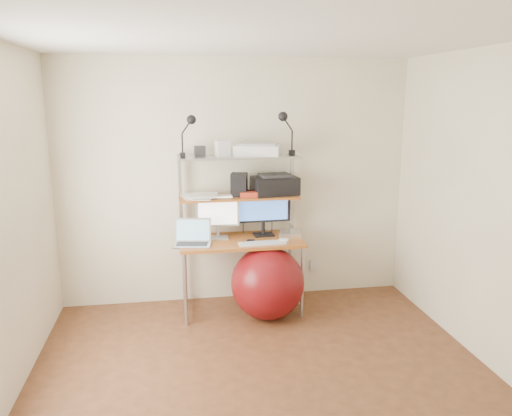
# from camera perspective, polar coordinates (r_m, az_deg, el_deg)

# --- Properties ---
(room) EXTENTS (3.60, 3.60, 3.60)m
(room) POSITION_cam_1_polar(r_m,az_deg,el_deg) (3.41, 1.50, -2.13)
(room) COLOR brown
(room) RESTS_ON ground
(computer_desk) EXTENTS (1.20, 0.60, 1.57)m
(computer_desk) POSITION_cam_1_polar(r_m,az_deg,el_deg) (4.92, -1.84, -1.01)
(computer_desk) COLOR #A65620
(computer_desk) RESTS_ON ground
(desktop) EXTENTS (1.20, 0.60, 0.00)m
(desktop) POSITION_cam_1_polar(r_m,az_deg,el_deg) (4.91, -1.73, -3.62)
(desktop) COLOR #A65620
(desktop) RESTS_ON computer_desk
(mid_shelf) EXTENTS (1.18, 0.34, 0.00)m
(mid_shelf) POSITION_cam_1_polar(r_m,az_deg,el_deg) (4.94, -1.96, 1.38)
(mid_shelf) COLOR #A65620
(mid_shelf) RESTS_ON computer_desk
(top_shelf) EXTENTS (1.18, 0.34, 0.00)m
(top_shelf) POSITION_cam_1_polar(r_m,az_deg,el_deg) (4.88, -2.00, 5.99)
(top_shelf) COLOR #A8A8AC
(top_shelf) RESTS_ON computer_desk
(floor) EXTENTS (3.60, 3.60, 0.00)m
(floor) POSITION_cam_1_polar(r_m,az_deg,el_deg) (3.92, 1.39, -20.09)
(floor) COLOR brown
(floor) RESTS_ON ground
(wall_outlet) EXTENTS (0.08, 0.01, 0.12)m
(wall_outlet) POSITION_cam_1_polar(r_m,az_deg,el_deg) (5.54, 6.62, -6.57)
(wall_outlet) COLOR silver
(wall_outlet) RESTS_ON room
(monitor_silver) EXTENTS (0.43, 0.15, 0.47)m
(monitor_silver) POSITION_cam_1_polar(r_m,az_deg,el_deg) (4.91, -4.40, -0.61)
(monitor_silver) COLOR #ADADB1
(monitor_silver) RESTS_ON desktop
(monitor_black) EXTENTS (0.55, 0.16, 0.55)m
(monitor_black) POSITION_cam_1_polar(r_m,az_deg,el_deg) (5.01, 0.84, -0.02)
(monitor_black) COLOR black
(monitor_black) RESTS_ON desktop
(laptop) EXTENTS (0.38, 0.33, 0.30)m
(laptop) POSITION_cam_1_polar(r_m,az_deg,el_deg) (4.78, -7.26, -3.53)
(laptop) COLOR silver
(laptop) RESTS_ON desktop
(keyboard) EXTENTS (0.45, 0.15, 0.01)m
(keyboard) POSITION_cam_1_polar(r_m,az_deg,el_deg) (4.77, 0.71, -4.04)
(keyboard) COLOR silver
(keyboard) RESTS_ON desktop
(mouse) EXTENTS (0.10, 0.08, 0.02)m
(mouse) POSITION_cam_1_polar(r_m,az_deg,el_deg) (4.86, 3.19, -3.67)
(mouse) COLOR silver
(mouse) RESTS_ON desktop
(mac_mini) EXTENTS (0.27, 0.27, 0.04)m
(mac_mini) POSITION_cam_1_polar(r_m,az_deg,el_deg) (5.06, 3.97, -2.90)
(mac_mini) COLOR silver
(mac_mini) RESTS_ON desktop
(phone) EXTENTS (0.11, 0.15, 0.01)m
(phone) POSITION_cam_1_polar(r_m,az_deg,el_deg) (4.82, -0.69, -3.86)
(phone) COLOR black
(phone) RESTS_ON desktop
(printer) EXTENTS (0.48, 0.36, 0.21)m
(printer) POSITION_cam_1_polar(r_m,az_deg,el_deg) (5.00, 2.16, 2.67)
(printer) COLOR black
(printer) RESTS_ON mid_shelf
(nas_cube) EXTENTS (0.19, 0.19, 0.23)m
(nas_cube) POSITION_cam_1_polar(r_m,az_deg,el_deg) (4.92, -1.94, 2.69)
(nas_cube) COLOR black
(nas_cube) RESTS_ON mid_shelf
(red_box) EXTENTS (0.19, 0.13, 0.05)m
(red_box) POSITION_cam_1_polar(r_m,az_deg,el_deg) (4.89, -0.75, 1.59)
(red_box) COLOR red
(red_box) RESTS_ON mid_shelf
(scanner) EXTENTS (0.51, 0.41, 0.12)m
(scanner) POSITION_cam_1_polar(r_m,az_deg,el_deg) (4.92, 0.15, 6.71)
(scanner) COLOR silver
(scanner) RESTS_ON top_shelf
(box_white) EXTENTS (0.15, 0.13, 0.15)m
(box_white) POSITION_cam_1_polar(r_m,az_deg,el_deg) (4.82, -3.84, 6.79)
(box_white) COLOR silver
(box_white) RESTS_ON top_shelf
(box_grey) EXTENTS (0.11, 0.11, 0.10)m
(box_grey) POSITION_cam_1_polar(r_m,az_deg,el_deg) (4.88, -6.44, 6.49)
(box_grey) COLOR #2B2C2E
(box_grey) RESTS_ON top_shelf
(clip_lamp_left) EXTENTS (0.16, 0.09, 0.40)m
(clip_lamp_left) POSITION_cam_1_polar(r_m,az_deg,el_deg) (4.73, -7.61, 9.20)
(clip_lamp_left) COLOR black
(clip_lamp_left) RESTS_ON top_shelf
(clip_lamp_right) EXTENTS (0.17, 0.09, 0.42)m
(clip_lamp_right) POSITION_cam_1_polar(r_m,az_deg,el_deg) (4.87, 3.32, 9.60)
(clip_lamp_right) COLOR black
(clip_lamp_right) RESTS_ON top_shelf
(exercise_ball) EXTENTS (0.71, 0.71, 0.71)m
(exercise_ball) POSITION_cam_1_polar(r_m,az_deg,el_deg) (4.87, 1.33, -8.57)
(exercise_ball) COLOR #670B0E
(exercise_ball) RESTS_ON floor
(paper_stack) EXTENTS (0.38, 0.39, 0.03)m
(paper_stack) POSITION_cam_1_polar(r_m,az_deg,el_deg) (4.90, -6.45, 1.38)
(paper_stack) COLOR white
(paper_stack) RESTS_ON mid_shelf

